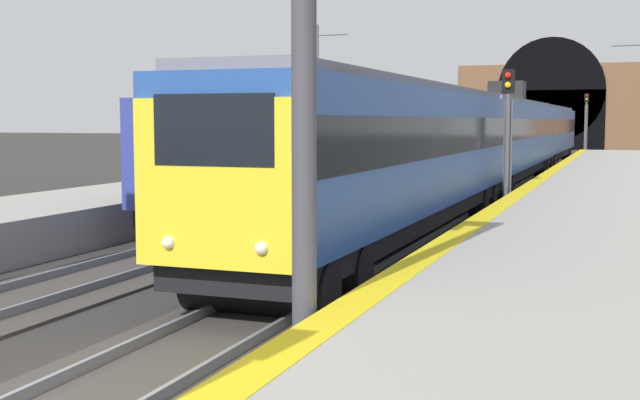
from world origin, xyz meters
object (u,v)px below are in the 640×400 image
railway_signal_mid (507,131)px  catenary_mast_far (317,99)px  train_main_approaching (506,137)px  railway_signal_far (586,119)px  train_adjacent_platform (393,140)px

railway_signal_mid → catenary_mast_far: size_ratio=0.56×
train_main_approaching → catenary_mast_far: 12.20m
train_main_approaching → railway_signal_far: (39.42, -1.84, 0.89)m
train_main_approaching → train_adjacent_platform: (-4.53, 4.33, -0.08)m
train_main_approaching → train_adjacent_platform: size_ratio=1.57×
train_adjacent_platform → railway_signal_mid: size_ratio=8.00×
railway_signal_mid → train_main_approaching: bearing=-172.1°
train_main_approaching → train_adjacent_platform: train_main_approaching is taller
train_adjacent_platform → railway_signal_mid: bearing=-144.0°
railway_signal_mid → railway_signal_far: 52.68m
train_adjacent_platform → railway_signal_mid: train_adjacent_platform is taller
railway_signal_mid → railway_signal_far: (52.68, 0.00, 0.41)m
train_main_approaching → catenary_mast_far: bearing=-111.0°
train_adjacent_platform → catenary_mast_far: bearing=38.5°
railway_signal_far → catenary_mast_far: (-35.06, 13.05, 1.14)m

